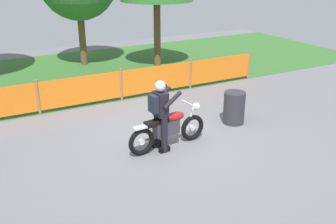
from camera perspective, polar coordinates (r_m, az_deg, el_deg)
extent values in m
cube|color=slate|center=(9.78, 0.09, -3.83)|extent=(24.00, 24.00, 0.02)
cube|color=#386B2D|center=(15.78, -11.89, 5.76)|extent=(24.00, 7.47, 0.01)
cylinder|color=olive|center=(11.61, -18.57, 2.04)|extent=(0.08, 0.08, 1.05)
cylinder|color=olive|center=(12.23, -6.89, 4.01)|extent=(0.08, 0.08, 1.05)
cylinder|color=olive|center=(13.32, 3.32, 5.59)|extent=(0.08, 0.08, 1.05)
cylinder|color=olive|center=(14.76, 11.81, 6.77)|extent=(0.08, 0.08, 1.05)
cube|color=orange|center=(11.85, -12.59, 3.16)|extent=(2.45, 0.02, 0.85)
cube|color=orange|center=(12.72, -1.57, 4.94)|extent=(2.45, 0.02, 0.85)
cube|color=orange|center=(13.99, 7.78, 6.31)|extent=(2.45, 0.02, 0.85)
cylinder|color=brown|center=(16.77, -12.52, 10.69)|extent=(0.28, 0.28, 2.32)
cylinder|color=brown|center=(16.23, -1.60, 11.41)|extent=(0.28, 0.28, 2.64)
torus|color=black|center=(9.54, 3.61, -2.31)|extent=(0.67, 0.17, 0.66)
cylinder|color=silver|center=(9.54, 3.61, -2.31)|extent=(0.15, 0.07, 0.14)
torus|color=black|center=(8.82, -3.91, -4.40)|extent=(0.67, 0.17, 0.66)
cylinder|color=silver|center=(8.82, -3.91, -4.40)|extent=(0.15, 0.07, 0.14)
cube|color=#38383D|center=(9.06, -0.27, -2.33)|extent=(0.64, 0.30, 0.33)
ellipsoid|color=maroon|center=(9.09, 0.97, -0.69)|extent=(0.56, 0.29, 0.23)
cube|color=black|center=(8.85, -1.67, -1.55)|extent=(0.59, 0.28, 0.10)
cube|color=silver|center=(8.67, -3.97, -2.26)|extent=(0.38, 0.20, 0.04)
cylinder|color=silver|center=(9.39, 3.35, -0.73)|extent=(0.24, 0.08, 0.59)
sphere|color=white|center=(9.40, 4.19, 0.82)|extent=(0.20, 0.20, 0.19)
cylinder|color=silver|center=(9.24, 3.19, 1.23)|extent=(0.09, 0.62, 0.03)
cylinder|color=silver|center=(9.12, -2.39, -3.90)|extent=(0.57, 0.12, 0.07)
cylinder|color=black|center=(9.14, -1.63, -2.70)|extent=(0.16, 0.16, 0.86)
cube|color=black|center=(9.30, -1.61, -4.77)|extent=(0.27, 0.13, 0.12)
cylinder|color=black|center=(8.89, -0.54, -3.40)|extent=(0.16, 0.16, 0.86)
cube|color=black|center=(9.06, -0.53, -5.53)|extent=(0.27, 0.13, 0.12)
cube|color=black|center=(8.74, -1.12, 1.19)|extent=(0.27, 0.38, 0.56)
cylinder|color=black|center=(8.97, -0.92, 2.56)|extent=(0.49, 0.14, 0.38)
cylinder|color=black|center=(8.62, 0.67, 1.76)|extent=(0.49, 0.14, 0.38)
sphere|color=silver|center=(8.60, -1.14, 3.84)|extent=(0.27, 0.27, 0.25)
cube|color=black|center=(8.66, -0.59, 3.95)|extent=(0.05, 0.18, 0.08)
cube|color=#1E232D|center=(8.65, -2.08, 1.22)|extent=(0.18, 0.29, 0.40)
cylinder|color=#2D2D33|center=(10.63, 9.72, 0.63)|extent=(0.58, 0.58, 0.88)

